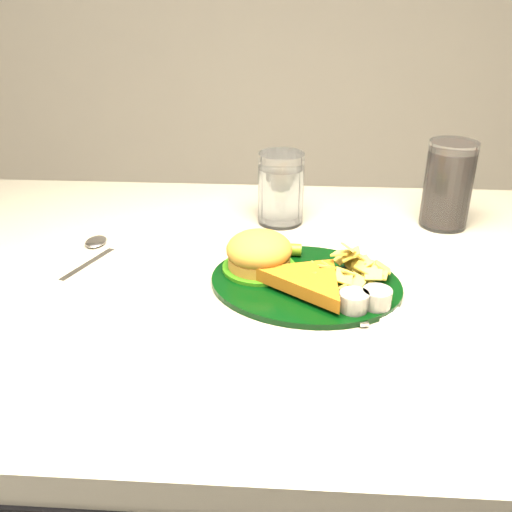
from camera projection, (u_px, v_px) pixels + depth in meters
The scene contains 6 objects.
table at pixel (260, 456), 1.03m from camera, with size 1.20×0.80×0.75m, color #A19D91, non-canonical shape.
dinner_plate at pixel (306, 267), 0.81m from camera, with size 0.28×0.23×0.06m, color black, non-canonical shape.
water_glass at pixel (281, 189), 1.01m from camera, with size 0.08×0.08×0.13m, color white.
cola_glass at pixel (448, 185), 0.99m from camera, with size 0.08×0.08×0.15m, color black.
fork_napkin at pixel (350, 296), 0.79m from camera, with size 0.13×0.17×0.01m, color white, non-canonical shape.
spoon at pixel (88, 263), 0.88m from camera, with size 0.04×0.16×0.01m, color silver, non-canonical shape.
Camera 1 is at (0.04, -0.76, 1.16)m, focal length 40.00 mm.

